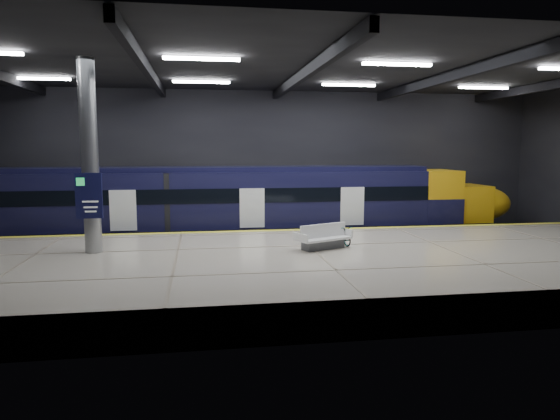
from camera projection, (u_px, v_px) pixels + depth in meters
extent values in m
plane|color=black|center=(304.00, 267.00, 20.50)|extent=(30.00, 30.00, 0.00)
cube|color=black|center=(275.00, 164.00, 27.85)|extent=(30.00, 0.10, 8.00)
cube|color=black|center=(371.00, 183.00, 12.17)|extent=(30.00, 0.10, 8.00)
cube|color=black|center=(305.00, 67.00, 19.52)|extent=(30.00, 16.00, 0.10)
cube|color=black|center=(148.00, 70.00, 18.62)|extent=(0.25, 16.00, 0.40)
cube|color=black|center=(305.00, 74.00, 19.55)|extent=(0.25, 16.00, 0.40)
cube|color=black|center=(448.00, 77.00, 20.48)|extent=(0.25, 16.00, 0.40)
cube|color=white|center=(202.00, 59.00, 16.95)|extent=(2.60, 0.18, 0.10)
cube|color=white|center=(397.00, 64.00, 18.04)|extent=(2.60, 0.18, 0.10)
cube|color=white|center=(39.00, 79.00, 21.75)|extent=(2.60, 0.18, 0.10)
cube|color=white|center=(201.00, 82.00, 22.83)|extent=(2.60, 0.18, 0.10)
cube|color=white|center=(349.00, 85.00, 23.92)|extent=(2.60, 0.18, 0.10)
cube|color=white|center=(483.00, 88.00, 25.01)|extent=(2.60, 0.18, 0.10)
cube|color=beige|center=(318.00, 268.00, 17.98)|extent=(30.00, 11.00, 1.10)
cube|color=yellow|center=(292.00, 230.00, 23.06)|extent=(30.00, 0.40, 0.01)
cube|color=gray|center=(284.00, 243.00, 25.17)|extent=(30.00, 0.08, 0.16)
cube|color=gray|center=(280.00, 238.00, 26.59)|extent=(30.00, 0.08, 0.16)
cube|color=black|center=(190.00, 234.00, 25.09)|extent=(24.00, 2.58, 0.80)
cube|color=black|center=(189.00, 199.00, 24.87)|extent=(24.00, 2.80, 2.75)
cube|color=black|center=(189.00, 169.00, 24.69)|extent=(24.00, 2.30, 0.24)
cube|color=black|center=(189.00, 197.00, 23.46)|extent=(24.00, 0.04, 0.70)
cube|color=white|center=(252.00, 208.00, 23.99)|extent=(1.20, 0.05, 1.90)
cube|color=gold|center=(434.00, 196.00, 26.90)|extent=(2.00, 2.80, 2.75)
ellipsoid|color=gold|center=(478.00, 203.00, 27.36)|extent=(3.60, 2.52, 1.90)
cube|color=black|center=(439.00, 192.00, 26.92)|extent=(1.60, 2.38, 0.80)
cube|color=#595B60|center=(323.00, 245.00, 18.73)|extent=(1.73, 1.15, 0.31)
cube|color=white|center=(323.00, 238.00, 18.70)|extent=(2.26, 1.65, 0.08)
cube|color=white|center=(323.00, 231.00, 18.67)|extent=(1.93, 0.92, 0.52)
cube|color=white|center=(301.00, 238.00, 18.13)|extent=(0.42, 0.83, 0.31)
cube|color=white|center=(344.00, 233.00, 19.25)|extent=(0.42, 0.83, 0.31)
imported|color=#99999E|center=(342.00, 235.00, 19.56)|extent=(0.81, 1.47, 0.73)
cube|color=black|center=(327.00, 240.00, 19.49)|extent=(0.31, 0.20, 0.35)
cylinder|color=#9EA0A5|center=(90.00, 157.00, 17.72)|extent=(0.60, 0.60, 6.90)
cube|color=#0F1038|center=(89.00, 196.00, 17.47)|extent=(0.90, 0.12, 1.60)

